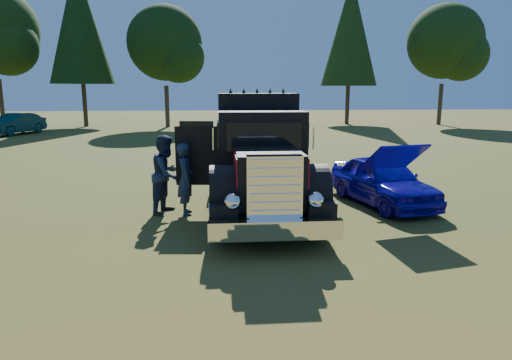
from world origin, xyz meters
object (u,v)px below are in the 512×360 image
object	(u,v)px
diamond_t_truck	(260,163)
spectator_near	(186,179)
spectator_far	(167,174)
hotrod_coupe	(383,181)
distant_teal_car	(15,124)

from	to	relation	value
diamond_t_truck	spectator_near	xyz separation A→B (m)	(-1.85, -0.08, -0.38)
spectator_far	spectator_near	bearing A→B (deg)	-93.33
diamond_t_truck	hotrod_coupe	bearing A→B (deg)	8.44
hotrod_coupe	spectator_near	xyz separation A→B (m)	(-5.27, -0.59, 0.24)
distant_teal_car	spectator_near	bearing A→B (deg)	-39.41
distant_teal_car	spectator_far	bearing A→B (deg)	-40.10
spectator_near	distant_teal_car	bearing A→B (deg)	26.09
spectator_near	spectator_far	size ratio (longest dim) A/B	0.91
spectator_far	distant_teal_car	size ratio (longest dim) A/B	0.44
diamond_t_truck	hotrod_coupe	distance (m)	3.51
diamond_t_truck	hotrod_coupe	world-z (taller)	diamond_t_truck
hotrod_coupe	distant_teal_car	bearing A→B (deg)	131.00
spectator_near	spectator_far	world-z (taller)	spectator_far
diamond_t_truck	spectator_far	world-z (taller)	diamond_t_truck
spectator_near	distant_teal_car	world-z (taller)	spectator_near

